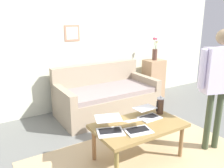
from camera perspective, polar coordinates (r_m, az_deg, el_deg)
The scene contains 12 objects.
ground_plane at distance 3.09m, azimuth 9.29°, elevation -18.20°, with size 7.68×7.68×0.00m, color slate.
area_rug at distance 3.07m, azimuth 7.48°, elevation -18.32°, with size 2.77×1.64×0.01m, color tan.
back_wall at distance 4.45m, azimuth -8.94°, elevation 11.06°, with size 7.04×0.11×2.70m.
couch at distance 4.28m, azimuth -1.51°, elevation -3.33°, with size 1.77×0.92×0.88m.
coffee_table at distance 2.92m, azimuth 6.53°, elevation -10.65°, with size 1.11×0.65×0.47m.
laptop_left at distance 3.09m, azimuth 8.79°, elevation -7.32°, with size 0.29×0.30×0.11m.
laptop_center at distance 2.73m, azimuth 6.27°, elevation -10.43°, with size 0.34×0.33×0.15m.
laptop_right at distance 2.71m, azimuth -0.58°, elevation -10.49°, with size 0.40×0.43×0.13m.
french_press at distance 3.20m, azimuth 11.74°, elevation -5.19°, with size 0.11×0.09×0.25m.
side_shelf at distance 5.17m, azimuth 10.13°, elevation 1.22°, with size 0.42×0.32×0.84m.
flower_vase at distance 5.05m, azimuth 10.46°, elevation 7.63°, with size 0.11×0.12×0.48m.
person_standing at distance 3.21m, azimuth 24.72°, elevation 1.84°, with size 0.56×0.30×1.59m.
Camera 1 is at (1.72, 1.89, 1.73)m, focal length 37.30 mm.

